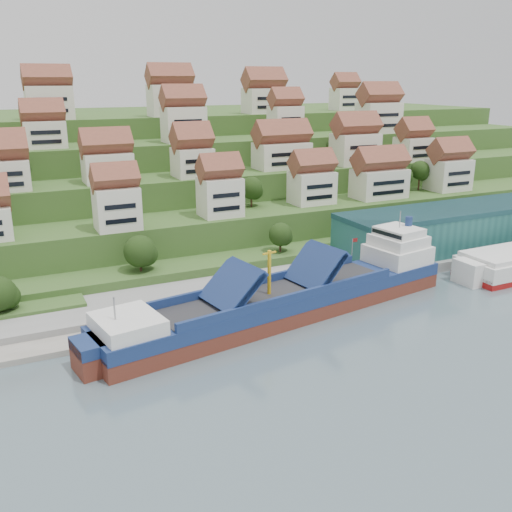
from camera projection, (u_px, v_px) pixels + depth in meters
ground at (300, 316)px, 105.27m from camera, size 300.00×300.00×0.00m
quay at (345, 272)px, 126.05m from camera, size 180.00×14.00×2.20m
hillside at (148, 176)px, 191.43m from camera, size 260.00×128.00×31.00m
hillside_village at (195, 148)px, 150.90m from camera, size 154.12×64.58×29.18m
hillside_trees at (189, 192)px, 135.40m from camera, size 139.92×62.45×30.87m
warehouse at (452, 227)px, 139.02m from camera, size 60.00×15.00×10.00m
flagpole at (352, 254)px, 119.24m from camera, size 1.28×0.16×8.00m
cargo_ship at (294, 299)px, 105.31m from camera, size 72.64×22.70×15.84m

